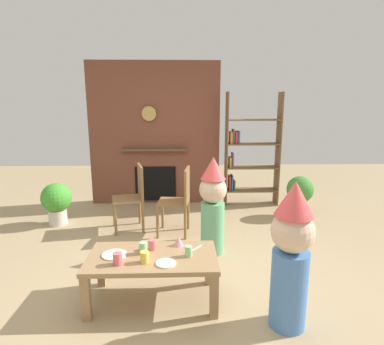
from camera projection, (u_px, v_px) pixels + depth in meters
ground_plane at (178, 278)px, 3.25m from camera, size 12.00×12.00×0.00m
brick_fireplace_feature at (155, 135)px, 5.52m from camera, size 2.20×0.28×2.40m
bookshelf at (248, 153)px, 5.44m from camera, size 0.90×0.28×1.90m
coffee_table at (153, 263)px, 2.82m from camera, size 1.12×0.59×0.43m
paper_cup_near_left at (152, 245)px, 2.91m from camera, size 0.07×0.07×0.09m
paper_cup_near_right at (143, 248)px, 2.83m from camera, size 0.07×0.07×0.10m
paper_cup_center at (118, 259)px, 2.64m from camera, size 0.08×0.08×0.10m
paper_cup_far_left at (189, 251)px, 2.78m from camera, size 0.06×0.06×0.09m
paper_cup_far_right at (145, 257)px, 2.68m from camera, size 0.07×0.07×0.10m
paper_plate_front at (166, 263)px, 2.66m from camera, size 0.17×0.17×0.01m
paper_plate_rear at (114, 255)px, 2.81m from camera, size 0.22×0.22×0.01m
birthday_cake_slice at (178, 241)px, 2.99m from camera, size 0.10×0.10×0.09m
table_fork at (197, 248)px, 2.94m from camera, size 0.11×0.12×0.01m
child_with_cone_hat at (291, 252)px, 2.44m from camera, size 0.33×0.33×1.17m
child_in_pink at (213, 203)px, 3.70m from camera, size 0.31×0.31×1.14m
dining_chair_left at (134, 193)px, 4.42m from camera, size 0.49×0.49×0.90m
dining_chair_middle at (180, 197)px, 4.25m from camera, size 0.45×0.45×0.90m
potted_plant_tall at (300, 193)px, 4.94m from camera, size 0.41×0.41×0.63m
potted_plant_short at (56, 201)px, 4.62m from camera, size 0.42×0.42×0.61m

